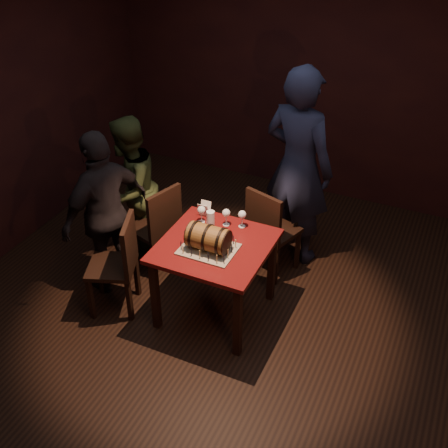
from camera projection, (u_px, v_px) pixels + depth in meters
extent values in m
plane|color=black|center=(230.00, 317.00, 5.01)|extent=(5.00, 5.00, 0.00)
cube|color=black|center=(325.00, 78.00, 6.12)|extent=(5.00, 0.04, 2.80)
cube|color=#4B0C0E|center=(215.00, 246.00, 4.67)|extent=(0.90, 0.90, 0.04)
cube|color=black|center=(155.00, 295.00, 4.73)|extent=(0.06, 0.06, 0.71)
cube|color=black|center=(238.00, 322.00, 4.46)|extent=(0.06, 0.06, 0.71)
cube|color=black|center=(196.00, 247.00, 5.30)|extent=(0.06, 0.06, 0.71)
cube|color=black|center=(272.00, 268.00, 5.03)|extent=(0.06, 0.06, 0.71)
cube|color=gray|center=(208.00, 249.00, 4.59)|extent=(0.45, 0.35, 0.01)
cylinder|color=brown|center=(208.00, 238.00, 4.53)|extent=(0.32, 0.22, 0.22)
cylinder|color=black|center=(195.00, 234.00, 4.57)|extent=(0.02, 0.23, 0.23)
cylinder|color=black|center=(208.00, 238.00, 4.53)|extent=(0.02, 0.23, 0.23)
cylinder|color=black|center=(222.00, 242.00, 4.49)|extent=(0.02, 0.23, 0.23)
cylinder|color=black|center=(190.00, 233.00, 4.59)|extent=(0.01, 0.21, 0.21)
cylinder|color=black|center=(227.00, 243.00, 4.47)|extent=(0.01, 0.21, 0.21)
cylinder|color=black|center=(188.00, 232.00, 4.59)|extent=(0.04, 0.02, 0.02)
sphere|color=black|center=(186.00, 232.00, 4.60)|extent=(0.03, 0.03, 0.03)
cylinder|color=#FCE897|center=(183.00, 249.00, 4.51)|extent=(0.01, 0.01, 0.08)
cylinder|color=black|center=(183.00, 245.00, 4.49)|extent=(0.00, 0.00, 0.01)
cylinder|color=black|center=(191.00, 252.00, 4.48)|extent=(0.01, 0.01, 0.08)
cylinder|color=black|center=(191.00, 247.00, 4.46)|extent=(0.00, 0.00, 0.01)
cylinder|color=#FCE897|center=(200.00, 254.00, 4.46)|extent=(0.01, 0.01, 0.08)
cylinder|color=black|center=(200.00, 250.00, 4.43)|extent=(0.00, 0.00, 0.01)
cylinder|color=black|center=(208.00, 257.00, 4.43)|extent=(0.01, 0.01, 0.08)
cylinder|color=black|center=(208.00, 252.00, 4.41)|extent=(0.00, 0.00, 0.01)
cylinder|color=#FCE897|center=(217.00, 259.00, 4.41)|extent=(0.01, 0.01, 0.08)
cylinder|color=black|center=(217.00, 255.00, 4.38)|extent=(0.00, 0.00, 0.01)
cylinder|color=black|center=(224.00, 259.00, 4.41)|extent=(0.01, 0.01, 0.08)
cylinder|color=black|center=(224.00, 254.00, 4.38)|extent=(0.00, 0.00, 0.01)
cylinder|color=#FCE897|center=(228.00, 254.00, 4.46)|extent=(0.01, 0.01, 0.08)
cylinder|color=black|center=(228.00, 249.00, 4.44)|extent=(0.00, 0.00, 0.01)
cylinder|color=black|center=(232.00, 249.00, 4.52)|extent=(0.01, 0.01, 0.08)
cylinder|color=black|center=(232.00, 244.00, 4.50)|extent=(0.00, 0.00, 0.01)
cylinder|color=#FCE897|center=(236.00, 244.00, 4.58)|extent=(0.01, 0.01, 0.08)
cylinder|color=black|center=(236.00, 239.00, 4.55)|extent=(0.00, 0.00, 0.01)
cylinder|color=black|center=(233.00, 240.00, 4.62)|extent=(0.01, 0.01, 0.08)
cylinder|color=black|center=(233.00, 236.00, 4.59)|extent=(0.00, 0.00, 0.01)
cylinder|color=#FCE897|center=(225.00, 238.00, 4.65)|extent=(0.01, 0.01, 0.08)
cylinder|color=black|center=(225.00, 233.00, 4.62)|extent=(0.00, 0.00, 0.01)
cylinder|color=black|center=(217.00, 236.00, 4.67)|extent=(0.01, 0.01, 0.08)
cylinder|color=black|center=(217.00, 231.00, 4.65)|extent=(0.00, 0.00, 0.01)
cylinder|color=#FCE897|center=(209.00, 233.00, 4.70)|extent=(0.01, 0.01, 0.08)
cylinder|color=black|center=(209.00, 229.00, 4.67)|extent=(0.00, 0.00, 0.01)
cylinder|color=black|center=(201.00, 231.00, 4.72)|extent=(0.01, 0.01, 0.08)
cylinder|color=black|center=(200.00, 227.00, 4.70)|extent=(0.00, 0.00, 0.01)
cylinder|color=#FCE897|center=(194.00, 231.00, 4.72)|extent=(0.01, 0.01, 0.08)
cylinder|color=black|center=(194.00, 227.00, 4.70)|extent=(0.00, 0.00, 0.01)
cylinder|color=black|center=(190.00, 236.00, 4.67)|extent=(0.01, 0.01, 0.08)
cylinder|color=black|center=(190.00, 232.00, 4.64)|extent=(0.00, 0.00, 0.01)
cylinder|color=#FCE897|center=(185.00, 241.00, 4.61)|extent=(0.01, 0.01, 0.08)
cylinder|color=black|center=(185.00, 236.00, 4.58)|extent=(0.00, 0.00, 0.01)
cylinder|color=black|center=(181.00, 246.00, 4.55)|extent=(0.01, 0.01, 0.08)
cylinder|color=black|center=(181.00, 241.00, 4.53)|extent=(0.00, 0.00, 0.01)
cylinder|color=silver|center=(202.00, 222.00, 4.93)|extent=(0.06, 0.06, 0.01)
cylinder|color=silver|center=(202.00, 217.00, 4.91)|extent=(0.01, 0.01, 0.09)
sphere|color=silver|center=(201.00, 210.00, 4.87)|extent=(0.07, 0.07, 0.07)
sphere|color=#591114|center=(201.00, 211.00, 4.87)|extent=(0.05, 0.05, 0.05)
cylinder|color=silver|center=(226.00, 225.00, 4.90)|extent=(0.06, 0.06, 0.01)
cylinder|color=silver|center=(226.00, 220.00, 4.87)|extent=(0.01, 0.01, 0.09)
sphere|color=silver|center=(226.00, 213.00, 4.83)|extent=(0.07, 0.07, 0.07)
cylinder|color=silver|center=(242.00, 226.00, 4.87)|extent=(0.06, 0.06, 0.01)
cylinder|color=silver|center=(242.00, 222.00, 4.85)|extent=(0.01, 0.01, 0.09)
sphere|color=silver|center=(242.00, 215.00, 4.81)|extent=(0.07, 0.07, 0.07)
sphere|color=#BF594C|center=(242.00, 215.00, 4.81)|extent=(0.05, 0.05, 0.05)
cylinder|color=silver|center=(211.00, 219.00, 4.84)|extent=(0.07, 0.07, 0.15)
cylinder|color=#9E5414|center=(211.00, 221.00, 4.85)|extent=(0.06, 0.06, 0.11)
cylinder|color=white|center=(210.00, 214.00, 4.81)|extent=(0.06, 0.06, 0.02)
cube|color=black|center=(274.00, 231.00, 5.35)|extent=(0.50, 0.50, 0.04)
cube|color=black|center=(297.00, 250.00, 5.49)|extent=(0.04, 0.04, 0.43)
cube|color=black|center=(270.00, 236.00, 5.68)|extent=(0.04, 0.04, 0.43)
cube|color=black|center=(276.00, 266.00, 5.28)|extent=(0.04, 0.04, 0.43)
cube|color=black|center=(249.00, 251.00, 5.48)|extent=(0.04, 0.04, 0.43)
cube|color=black|center=(263.00, 216.00, 5.10)|extent=(0.39, 0.16, 0.46)
cube|color=black|center=(153.00, 228.00, 5.39)|extent=(0.50, 0.50, 0.04)
cube|color=black|center=(156.00, 234.00, 5.72)|extent=(0.04, 0.04, 0.43)
cube|color=black|center=(131.00, 248.00, 5.51)|extent=(0.04, 0.04, 0.43)
cube|color=black|center=(180.00, 247.00, 5.53)|extent=(0.04, 0.04, 0.43)
cube|color=black|center=(154.00, 263.00, 5.32)|extent=(0.04, 0.04, 0.43)
cube|color=black|center=(165.00, 213.00, 5.15)|extent=(0.16, 0.39, 0.46)
cube|color=black|center=(112.00, 267.00, 4.89)|extent=(0.52, 0.52, 0.04)
cube|color=black|center=(100.00, 275.00, 5.17)|extent=(0.04, 0.04, 0.43)
cube|color=black|center=(91.00, 299.00, 4.89)|extent=(0.04, 0.04, 0.43)
cube|color=black|center=(137.00, 276.00, 5.16)|extent=(0.04, 0.04, 0.43)
cube|color=black|center=(129.00, 301.00, 4.87)|extent=(0.04, 0.04, 0.43)
cube|color=black|center=(129.00, 244.00, 4.74)|extent=(0.18, 0.39, 0.46)
imported|color=#1B1E37|center=(298.00, 167.00, 5.28)|extent=(0.81, 0.64, 1.97)
imported|color=#333D1E|center=(129.00, 189.00, 5.45)|extent=(0.62, 0.76, 1.46)
imported|color=black|center=(106.00, 213.00, 4.99)|extent=(0.62, 0.99, 1.58)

